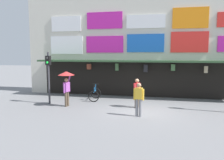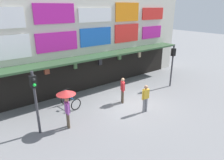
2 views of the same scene
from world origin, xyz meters
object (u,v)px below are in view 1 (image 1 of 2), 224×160
(traffic_light_near, at_px, (48,70))
(pedestrian_in_black, at_px, (139,98))
(pedestrian_in_green, at_px, (137,91))
(bicycle_parked, at_px, (95,94))
(pedestrian_with_umbrella, at_px, (66,79))

(traffic_light_near, relative_size, pedestrian_in_black, 1.90)
(pedestrian_in_green, bearing_deg, pedestrian_in_black, -82.24)
(bicycle_parked, bearing_deg, pedestrian_in_black, -45.59)
(pedestrian_with_umbrella, bearing_deg, pedestrian_in_black, -16.26)
(bicycle_parked, distance_m, pedestrian_in_green, 3.35)
(traffic_light_near, bearing_deg, pedestrian_in_black, -16.49)
(bicycle_parked, height_order, pedestrian_in_black, pedestrian_in_black)
(bicycle_parked, bearing_deg, pedestrian_in_green, -26.84)
(pedestrian_in_green, relative_size, pedestrian_with_umbrella, 0.81)
(pedestrian_with_umbrella, bearing_deg, pedestrian_in_green, 6.95)
(bicycle_parked, xyz_separation_m, pedestrian_in_green, (2.95, -1.49, 0.55))
(pedestrian_in_green, height_order, pedestrian_with_umbrella, pedestrian_with_umbrella)
(bicycle_parked, bearing_deg, pedestrian_with_umbrella, -119.89)
(traffic_light_near, height_order, pedestrian_in_black, traffic_light_near)
(traffic_light_near, relative_size, bicycle_parked, 2.56)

